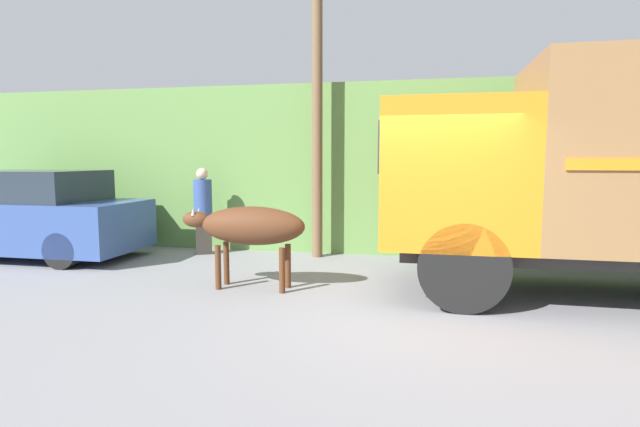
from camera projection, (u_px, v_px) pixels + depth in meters
name	position (u px, v px, depth m)	size (l,w,h in m)	color
ground_plane	(413.00, 306.00, 6.68)	(60.00, 60.00, 0.00)	gray
hillside_embankment	(422.00, 167.00, 13.09)	(32.00, 6.71, 3.49)	#608C47
cargo_truck	(638.00, 168.00, 6.77)	(6.57, 2.50, 3.29)	#2D2D2D
brown_cow	(250.00, 227.00, 7.48)	(1.94, 0.58, 1.25)	#512D19
parked_suv	(31.00, 216.00, 9.92)	(4.43, 1.88, 1.73)	#334C8C
pedestrian_on_hill	(203.00, 207.00, 10.24)	(0.50, 0.50, 1.78)	#38332D
utility_pole	(317.00, 76.00, 9.67)	(0.90, 0.21, 6.89)	brown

